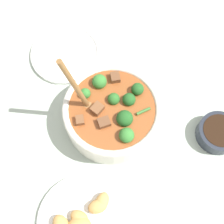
{
  "coord_description": "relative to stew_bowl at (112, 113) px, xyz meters",
  "views": [
    {
      "loc": [
        -0.12,
        -0.25,
        0.69
      ],
      "look_at": [
        0.0,
        0.0,
        0.05
      ],
      "focal_mm": 45.0,
      "sensor_mm": 36.0,
      "label": 1
    }
  ],
  "objects": [
    {
      "name": "food_plate",
      "position": [
        -0.16,
        -0.2,
        -0.04
      ],
      "size": [
        0.21,
        0.21,
        0.04
      ],
      "color": "white",
      "rests_on": "ground_plane"
    },
    {
      "name": "ground_plane",
      "position": [
        -0.0,
        -0.0,
        -0.05
      ],
      "size": [
        4.0,
        4.0,
        0.0
      ],
      "primitive_type": "plane",
      "color": "#ADBCAD"
    },
    {
      "name": "empty_plate",
      "position": [
        -0.04,
        0.25,
        -0.04
      ],
      "size": [
        0.21,
        0.21,
        0.02
      ],
      "color": "white",
      "rests_on": "ground_plane"
    },
    {
      "name": "stew_bowl",
      "position": [
        0.0,
        0.0,
        0.0
      ],
      "size": [
        0.24,
        0.24,
        0.26
      ],
      "color": "white",
      "rests_on": "ground_plane"
    },
    {
      "name": "condiment_bowl",
      "position": [
        0.23,
        -0.15,
        -0.03
      ],
      "size": [
        0.11,
        0.11,
        0.04
      ],
      "color": "#232833",
      "rests_on": "ground_plane"
    }
  ]
}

